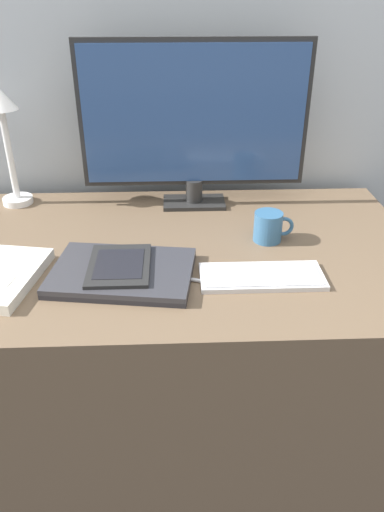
{
  "coord_description": "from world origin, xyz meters",
  "views": [
    {
      "loc": [
        -0.01,
        -1.05,
        1.37
      ],
      "look_at": [
        0.03,
        -0.05,
        0.8
      ],
      "focal_mm": 35.0,
      "sensor_mm": 36.0,
      "label": 1
    }
  ],
  "objects_px": {
    "monitor": "(194,121)",
    "laptop": "(123,272)",
    "keyboard": "(262,276)",
    "pen": "(192,280)",
    "coffee_mug": "(269,227)",
    "desk_lamp": "(4,126)",
    "ereader": "(119,265)"
  },
  "relations": [
    {
      "from": "ereader",
      "to": "desk_lamp",
      "type": "bearing_deg",
      "value": 128.45
    },
    {
      "from": "laptop",
      "to": "desk_lamp",
      "type": "relative_size",
      "value": 1.01
    },
    {
      "from": "laptop",
      "to": "pen",
      "type": "bearing_deg",
      "value": -8.99
    },
    {
      "from": "ereader",
      "to": "coffee_mug",
      "type": "xyz_separation_m",
      "value": [
        0.39,
        0.17,
        0.01
      ]
    },
    {
      "from": "monitor",
      "to": "coffee_mug",
      "type": "xyz_separation_m",
      "value": [
        0.19,
        -0.25,
        -0.22
      ]
    },
    {
      "from": "monitor",
      "to": "coffee_mug",
      "type": "height_order",
      "value": "monitor"
    },
    {
      "from": "keyboard",
      "to": "pen",
      "type": "xyz_separation_m",
      "value": [
        -0.17,
        -0.0,
        -0.0
      ]
    },
    {
      "from": "monitor",
      "to": "ereader",
      "type": "relative_size",
      "value": 3.44
    },
    {
      "from": "pen",
      "to": "monitor",
      "type": "bearing_deg",
      "value": 86.96
    },
    {
      "from": "laptop",
      "to": "desk_lamp",
      "type": "height_order",
      "value": "desk_lamp"
    },
    {
      "from": "laptop",
      "to": "coffee_mug",
      "type": "height_order",
      "value": "coffee_mug"
    },
    {
      "from": "desk_lamp",
      "to": "pen",
      "type": "xyz_separation_m",
      "value": [
        0.53,
        -0.48,
        -0.24
      ]
    },
    {
      "from": "monitor",
      "to": "laptop",
      "type": "height_order",
      "value": "monitor"
    },
    {
      "from": "keyboard",
      "to": "laptop",
      "type": "xyz_separation_m",
      "value": [
        -0.33,
        0.02,
        0.01
      ]
    },
    {
      "from": "monitor",
      "to": "pen",
      "type": "xyz_separation_m",
      "value": [
        -0.02,
        -0.45,
        -0.26
      ]
    },
    {
      "from": "keyboard",
      "to": "desk_lamp",
      "type": "relative_size",
      "value": 0.82
    },
    {
      "from": "keyboard",
      "to": "coffee_mug",
      "type": "height_order",
      "value": "coffee_mug"
    },
    {
      "from": "ereader",
      "to": "desk_lamp",
      "type": "height_order",
      "value": "desk_lamp"
    },
    {
      "from": "desk_lamp",
      "to": "coffee_mug",
      "type": "bearing_deg",
      "value": -20.72
    },
    {
      "from": "pen",
      "to": "keyboard",
      "type": "bearing_deg",
      "value": 1.3
    },
    {
      "from": "ereader",
      "to": "pen",
      "type": "relative_size",
      "value": 1.46
    },
    {
      "from": "coffee_mug",
      "to": "pen",
      "type": "distance_m",
      "value": 0.3
    },
    {
      "from": "keyboard",
      "to": "laptop",
      "type": "bearing_deg",
      "value": 176.11
    },
    {
      "from": "ereader",
      "to": "pen",
      "type": "xyz_separation_m",
      "value": [
        0.17,
        -0.03,
        -0.03
      ]
    },
    {
      "from": "monitor",
      "to": "keyboard",
      "type": "relative_size",
      "value": 2.28
    },
    {
      "from": "laptop",
      "to": "ereader",
      "type": "bearing_deg",
      "value": 145.94
    },
    {
      "from": "desk_lamp",
      "to": "coffee_mug",
      "type": "distance_m",
      "value": 0.82
    },
    {
      "from": "ereader",
      "to": "pen",
      "type": "height_order",
      "value": "ereader"
    },
    {
      "from": "laptop",
      "to": "monitor",
      "type": "bearing_deg",
      "value": 66.03
    },
    {
      "from": "keyboard",
      "to": "ereader",
      "type": "xyz_separation_m",
      "value": [
        -0.34,
        0.03,
        0.02
      ]
    },
    {
      "from": "desk_lamp",
      "to": "pen",
      "type": "relative_size",
      "value": 2.69
    },
    {
      "from": "laptop",
      "to": "keyboard",
      "type": "bearing_deg",
      "value": -3.89
    }
  ]
}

